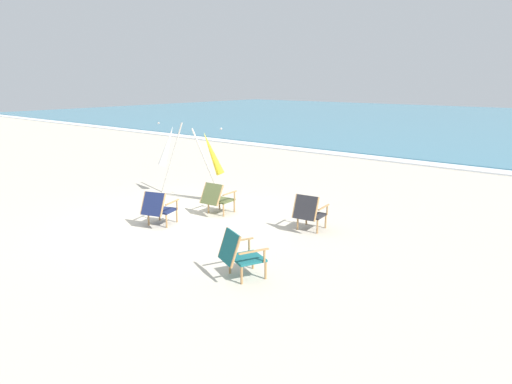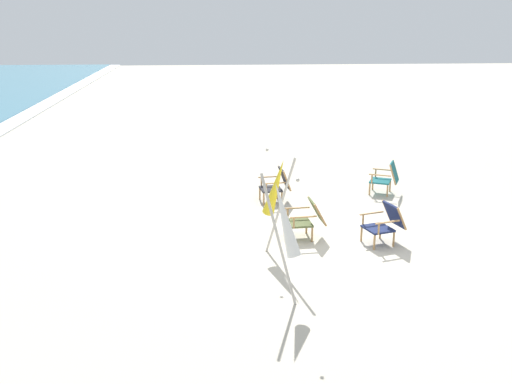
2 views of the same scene
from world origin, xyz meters
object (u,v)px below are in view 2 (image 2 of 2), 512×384
Objects in this scene: beach_chair_front_right at (307,218)px; umbrella_furled_white at (285,221)px; beach_chair_back_left at (385,222)px; umbrella_furled_yellow at (276,188)px; beach_chair_front_left at (277,184)px; beach_chair_back_right at (387,177)px.

umbrella_furled_white is (-2.67, 0.77, 0.90)m from beach_chair_front_right.
beach_chair_back_left is 2.40m from umbrella_furled_yellow.
beach_chair_front_left reaches higher than beach_chair_back_left.
beach_chair_back_left is at bearing -146.70° from beach_chair_front_left.
umbrella_furled_white reaches higher than beach_chair_back_left.
beach_chair_back_left is 0.44× the size of umbrella_furled_yellow.
beach_chair_back_left is (-3.21, 0.93, -0.01)m from beach_chair_back_right.
beach_chair_back_left is at bearing 163.79° from beach_chair_back_right.
beach_chair_back_right is (0.43, -2.76, 0.00)m from beach_chair_front_left.
beach_chair_back_right is at bearing -30.04° from umbrella_furled_white.
beach_chair_front_right is 1.52m from beach_chair_back_left.
beach_chair_front_right is 1.42m from umbrella_furled_yellow.
beach_chair_front_left is 0.96× the size of beach_chair_back_right.
beach_chair_front_right is at bearing -16.16° from umbrella_furled_white.
umbrella_furled_white is 1.82m from umbrella_furled_yellow.
umbrella_furled_white is (-5.06, 0.42, 0.90)m from beach_chair_front_left.
beach_chair_front_left is 3.38m from umbrella_furled_yellow.
umbrella_furled_white is at bearing 175.28° from beach_chair_front_left.
umbrella_furled_white is at bearing 178.30° from umbrella_furled_yellow.
beach_chair_front_left is at bearing -4.72° from umbrella_furled_white.
umbrella_furled_yellow reaches higher than beach_chair_front_right.
beach_chair_front_left is at bearing 8.42° from beach_chair_front_right.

